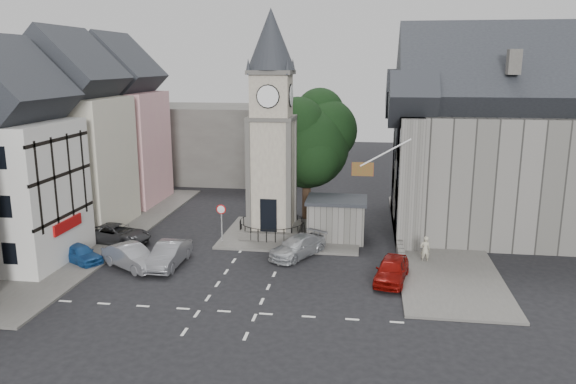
% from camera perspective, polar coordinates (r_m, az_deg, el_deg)
% --- Properties ---
extents(ground, '(120.00, 120.00, 0.00)m').
position_cam_1_polar(ground, '(34.70, -3.88, -8.23)').
color(ground, black).
rests_on(ground, ground).
extents(pavement_west, '(6.00, 30.00, 0.14)m').
position_cam_1_polar(pavement_west, '(44.13, -18.32, -4.11)').
color(pavement_west, '#595651').
rests_on(pavement_west, ground).
extents(pavement_east, '(6.00, 26.00, 0.14)m').
position_cam_1_polar(pavement_east, '(41.84, 14.87, -4.81)').
color(pavement_east, '#595651').
rests_on(pavement_east, ground).
extents(central_island, '(10.00, 8.00, 0.16)m').
position_cam_1_polar(central_island, '(41.88, 0.42, -4.33)').
color(central_island, '#595651').
rests_on(central_island, ground).
extents(road_markings, '(20.00, 8.00, 0.01)m').
position_cam_1_polar(road_markings, '(29.78, -6.13, -11.98)').
color(road_markings, silver).
rests_on(road_markings, ground).
extents(clock_tower, '(4.86, 4.86, 16.25)m').
position_cam_1_polar(clock_tower, '(40.45, -1.68, 6.70)').
color(clock_tower, '#4C4944').
rests_on(clock_tower, ground).
extents(stone_shelter, '(4.30, 3.30, 3.08)m').
position_cam_1_polar(stone_shelter, '(40.68, 4.94, -2.74)').
color(stone_shelter, '#5E5C57').
rests_on(stone_shelter, ground).
extents(town_tree, '(7.20, 7.20, 10.80)m').
position_cam_1_polar(town_tree, '(45.23, 1.93, 5.90)').
color(town_tree, black).
rests_on(town_tree, ground).
extents(warning_sign_post, '(0.70, 0.19, 2.85)m').
position_cam_1_polar(warning_sign_post, '(39.82, -6.80, -2.42)').
color(warning_sign_post, black).
rests_on(warning_sign_post, ground).
extents(terrace_pink, '(8.10, 7.60, 12.80)m').
position_cam_1_polar(terrace_pink, '(52.97, -16.96, 5.96)').
color(terrace_pink, pink).
rests_on(terrace_pink, ground).
extents(terrace_cream, '(8.10, 7.60, 12.80)m').
position_cam_1_polar(terrace_cream, '(45.91, -21.16, 4.65)').
color(terrace_cream, beige).
rests_on(terrace_cream, ground).
extents(terrace_tudor, '(8.10, 7.60, 12.00)m').
position_cam_1_polar(terrace_tudor, '(39.28, -26.75, 2.28)').
color(terrace_tudor, silver).
rests_on(terrace_tudor, ground).
extents(backdrop_west, '(20.00, 10.00, 8.00)m').
position_cam_1_polar(backdrop_west, '(63.13, -9.32, 5.03)').
color(backdrop_west, '#4C4944').
rests_on(backdrop_west, ground).
extents(east_building, '(14.40, 11.40, 12.60)m').
position_cam_1_polar(east_building, '(43.94, 19.57, 4.02)').
color(east_building, '#5E5C57').
rests_on(east_building, ground).
extents(east_boundary_wall, '(0.40, 16.00, 0.90)m').
position_cam_1_polar(east_boundary_wall, '(43.39, 10.93, -3.44)').
color(east_boundary_wall, '#5E5C57').
rests_on(east_boundary_wall, ground).
extents(flagpole, '(3.68, 0.10, 2.74)m').
position_cam_1_polar(flagpole, '(36.06, 9.87, 3.96)').
color(flagpole, white).
rests_on(flagpole, ground).
extents(car_west_blue, '(3.84, 3.06, 1.23)m').
position_cam_1_polar(car_west_blue, '(38.56, -20.39, -5.87)').
color(car_west_blue, '#19498A').
rests_on(car_west_blue, ground).
extents(car_west_silver, '(4.63, 3.68, 1.47)m').
position_cam_1_polar(car_west_silver, '(36.55, -15.61, -6.35)').
color(car_west_silver, gray).
rests_on(car_west_silver, ground).
extents(car_west_grey, '(5.31, 3.27, 1.37)m').
position_cam_1_polar(car_west_grey, '(41.77, -16.99, -4.09)').
color(car_west_grey, '#2F2F31').
rests_on(car_west_grey, ground).
extents(car_island_silver, '(1.73, 4.64, 1.51)m').
position_cam_1_polar(car_island_silver, '(36.33, -12.03, -6.23)').
color(car_island_silver, gray).
rests_on(car_island_silver, ground).
extents(car_island_east, '(4.01, 4.97, 1.35)m').
position_cam_1_polar(car_island_east, '(37.31, 1.00, -5.56)').
color(car_island_east, '#ADB1B6').
rests_on(car_island_east, ground).
extents(car_east_red, '(2.44, 4.47, 1.44)m').
position_cam_1_polar(car_east_red, '(33.69, 10.49, -7.78)').
color(car_east_red, maroon).
rests_on(car_east_red, ground).
extents(pedestrian, '(0.70, 0.51, 1.77)m').
position_cam_1_polar(pedestrian, '(37.14, 13.76, -5.69)').
color(pedestrian, '#AFAA90').
rests_on(pedestrian, ground).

